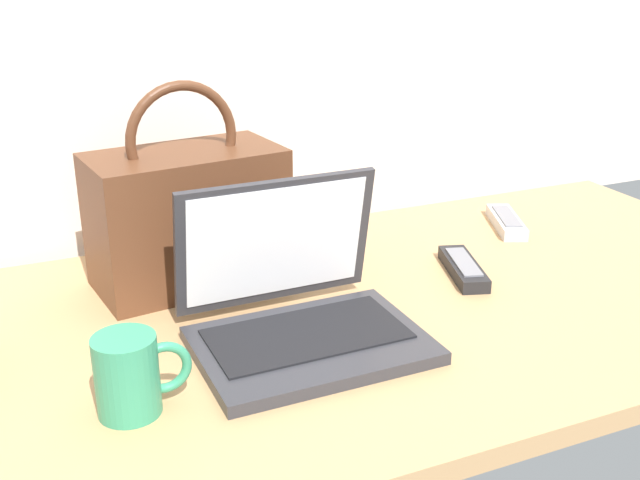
{
  "coord_description": "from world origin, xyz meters",
  "views": [
    {
      "loc": [
        -0.48,
        -0.95,
        0.56
      ],
      "look_at": [
        -0.06,
        0.0,
        0.15
      ],
      "focal_mm": 43.21,
      "sensor_mm": 36.0,
      "label": 1
    }
  ],
  "objects_px": {
    "laptop": "(298,308)",
    "coffee_mug": "(130,375)",
    "remote_control_near": "(463,268)",
    "handbag": "(188,215)",
    "remote_control_far": "(506,222)"
  },
  "relations": [
    {
      "from": "remote_control_far",
      "to": "remote_control_near",
      "type": "bearing_deg",
      "value": -142.18
    },
    {
      "from": "remote_control_far",
      "to": "handbag",
      "type": "distance_m",
      "value": 0.64
    },
    {
      "from": "coffee_mug",
      "to": "handbag",
      "type": "relative_size",
      "value": 0.35
    },
    {
      "from": "remote_control_near",
      "to": "handbag",
      "type": "relative_size",
      "value": 0.5
    },
    {
      "from": "remote_control_far",
      "to": "handbag",
      "type": "height_order",
      "value": "handbag"
    },
    {
      "from": "coffee_mug",
      "to": "remote_control_near",
      "type": "bearing_deg",
      "value": 17.29
    },
    {
      "from": "laptop",
      "to": "remote_control_near",
      "type": "height_order",
      "value": "laptop"
    },
    {
      "from": "handbag",
      "to": "remote_control_far",
      "type": "bearing_deg",
      "value": 0.05
    },
    {
      "from": "laptop",
      "to": "remote_control_far",
      "type": "distance_m",
      "value": 0.6
    },
    {
      "from": "coffee_mug",
      "to": "remote_control_near",
      "type": "distance_m",
      "value": 0.62
    },
    {
      "from": "handbag",
      "to": "laptop",
      "type": "bearing_deg",
      "value": -70.48
    },
    {
      "from": "coffee_mug",
      "to": "remote_control_near",
      "type": "relative_size",
      "value": 0.7
    },
    {
      "from": "remote_control_near",
      "to": "remote_control_far",
      "type": "relative_size",
      "value": 1.01
    },
    {
      "from": "remote_control_near",
      "to": "handbag",
      "type": "distance_m",
      "value": 0.47
    },
    {
      "from": "laptop",
      "to": "coffee_mug",
      "type": "xyz_separation_m",
      "value": [
        -0.25,
        -0.09,
        0.0
      ]
    }
  ]
}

